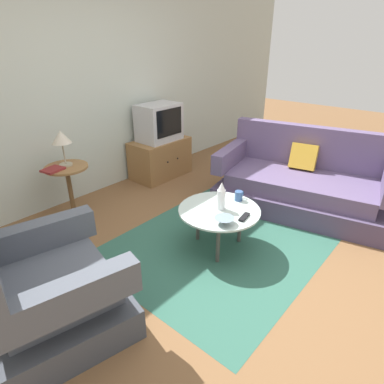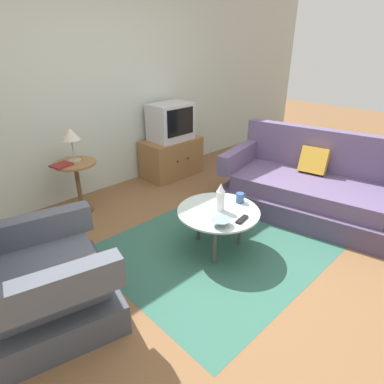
% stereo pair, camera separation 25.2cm
% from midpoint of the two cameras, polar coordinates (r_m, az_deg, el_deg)
% --- Properties ---
extents(ground_plane, '(16.00, 16.00, 0.00)m').
position_cam_midpoint_polar(ground_plane, '(3.09, 3.83, -11.50)').
color(ground_plane, brown).
extents(back_wall, '(9.00, 0.12, 2.70)m').
position_cam_midpoint_polar(back_wall, '(4.22, -21.74, 16.97)').
color(back_wall, '#B2BCB2').
rests_on(back_wall, ground).
extents(area_rug, '(2.02, 1.77, 0.00)m').
position_cam_midpoint_polar(area_rug, '(3.23, 2.29, -9.55)').
color(area_rug, '#2D5B4C').
rests_on(area_rug, ground).
extents(armchair, '(1.04, 1.09, 0.92)m').
position_cam_midpoint_polar(armchair, '(2.52, -26.84, -15.60)').
color(armchair, '#3E424B').
rests_on(armchair, ground).
extents(couch, '(1.30, 2.03, 0.91)m').
position_cam_midpoint_polar(couch, '(3.98, 16.94, 1.31)').
color(couch, '#4B3E5C').
rests_on(couch, ground).
extents(coffee_table, '(0.76, 0.76, 0.42)m').
position_cam_midpoint_polar(coffee_table, '(3.03, 2.41, -3.67)').
color(coffee_table, '#B2C6C1').
rests_on(coffee_table, ground).
extents(side_table, '(0.45, 0.45, 0.61)m').
position_cam_midpoint_polar(side_table, '(3.84, -22.61, 1.72)').
color(side_table, olive).
rests_on(side_table, ground).
extents(tv_stand, '(0.84, 0.51, 0.54)m').
position_cam_midpoint_polar(tv_stand, '(4.76, -7.11, 5.91)').
color(tv_stand, olive).
rests_on(tv_stand, ground).
extents(television, '(0.57, 0.41, 0.50)m').
position_cam_midpoint_polar(television, '(4.61, -7.42, 12.01)').
color(television, '#B7B7BC').
rests_on(television, tv_stand).
extents(table_lamp, '(0.20, 0.20, 0.38)m').
position_cam_midpoint_polar(table_lamp, '(3.71, -23.80, 8.48)').
color(table_lamp, '#9E937A').
rests_on(table_lamp, side_table).
extents(vase, '(0.08, 0.08, 0.27)m').
position_cam_midpoint_polar(vase, '(2.95, 2.74, -0.83)').
color(vase, white).
rests_on(vase, coffee_table).
extents(mug, '(0.13, 0.08, 0.10)m').
position_cam_midpoint_polar(mug, '(3.17, 5.98, -0.69)').
color(mug, '#335184').
rests_on(mug, coffee_table).
extents(bowl, '(0.17, 0.17, 0.06)m').
position_cam_midpoint_polar(bowl, '(2.77, 3.09, -5.11)').
color(bowl, slate).
rests_on(bowl, coffee_table).
extents(tv_remote_dark, '(0.16, 0.07, 0.02)m').
position_cam_midpoint_polar(tv_remote_dark, '(2.88, 6.68, -4.44)').
color(tv_remote_dark, black).
rests_on(tv_remote_dark, coffee_table).
extents(book, '(0.23, 0.21, 0.02)m').
position_cam_midpoint_polar(book, '(3.70, -25.07, 3.55)').
color(book, maroon).
rests_on(book, side_table).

